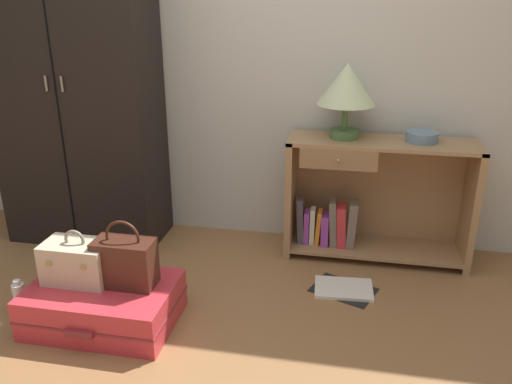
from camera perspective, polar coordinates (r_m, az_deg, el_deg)
name	(u,v)px	position (r m, az deg, el deg)	size (l,w,h in m)	color
ground_plane	(192,370)	(2.46, -7.04, -18.78)	(9.00, 9.00, 0.00)	olive
back_wall	(256,37)	(3.35, 0.02, 16.57)	(6.40, 0.10, 2.60)	beige
wardrobe	(75,77)	(3.48, -19.21, 11.76)	(0.99, 0.47, 2.14)	black
bookshelf	(369,200)	(3.28, 12.27, -0.82)	(1.11, 0.35, 0.75)	#A37A51
table_lamp	(347,87)	(3.09, 9.90, 11.29)	(0.34, 0.34, 0.44)	#4C7542
bowl	(422,137)	(3.18, 17.69, 5.79)	(0.18, 0.18, 0.06)	slate
suitcase_large	(104,304)	(2.77, -16.32, -11.66)	(0.72, 0.50, 0.21)	#D1333D
train_case	(78,262)	(2.75, -18.93, -7.21)	(0.32, 0.21, 0.28)	beige
handbag	(125,262)	(2.64, -14.13, -7.43)	(0.29, 0.15, 0.35)	#472319
bottle	(20,298)	(3.00, -24.42, -10.51)	(0.06, 0.06, 0.19)	white
open_book_on_floor	(344,289)	(3.01, 9.56, -10.40)	(0.40, 0.35, 0.02)	white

